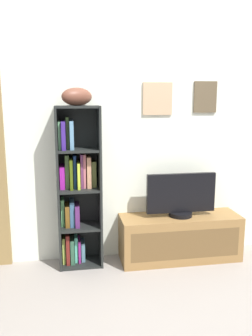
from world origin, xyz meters
TOP-DOWN VIEW (x-y plane):
  - ground at (0.00, 0.00)m, footprint 5.20×5.20m
  - back_wall at (0.00, 1.13)m, footprint 4.80×0.08m
  - bookshelf at (-0.55, 0.99)m, footprint 0.39×0.28m
  - football at (-0.52, 0.96)m, footprint 0.33×0.28m
  - tv_stand at (0.42, 0.91)m, footprint 1.14×0.37m
  - television at (0.42, 0.91)m, footprint 0.66×0.22m

SIDE VIEW (x-z plane):
  - ground at x=0.00m, z-range -0.04..0.00m
  - tv_stand at x=0.42m, z-range 0.00..0.43m
  - television at x=0.42m, z-range 0.42..0.84m
  - bookshelf at x=-0.55m, z-range -0.02..1.44m
  - back_wall at x=0.00m, z-range 0.00..2.58m
  - football at x=-0.52m, z-range 1.46..1.62m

